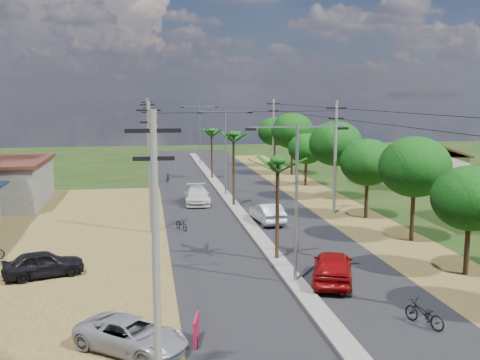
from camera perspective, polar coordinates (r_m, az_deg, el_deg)
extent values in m
plane|color=black|center=(28.79, 5.61, -10.50)|extent=(160.00, 160.00, 0.00)
cube|color=black|center=(42.90, 0.39, -4.02)|extent=(12.00, 110.00, 0.04)
cube|color=#605E56|center=(45.78, -0.25, -3.12)|extent=(1.00, 90.00, 0.18)
cube|color=#4F3F1B|center=(36.35, -21.71, -6.97)|extent=(18.00, 46.00, 0.04)
cube|color=#4F3F1B|center=(45.11, 11.11, -3.56)|extent=(5.00, 90.00, 0.03)
cube|color=tan|center=(61.62, 17.83, 0.97)|extent=(7.00, 7.00, 3.30)
cylinder|color=black|center=(31.88, 22.11, -5.60)|extent=(0.28, 0.28, 3.85)
ellipsoid|color=black|center=(31.44, 22.33, -1.71)|extent=(4.00, 4.00, 3.40)
cylinder|color=black|center=(37.96, 17.15, -2.60)|extent=(0.28, 0.28, 4.55)
ellipsoid|color=black|center=(37.56, 17.32, 1.30)|extent=(4.60, 4.60, 3.91)
cylinder|color=black|center=(44.14, 12.74, -1.21)|extent=(0.28, 0.28, 4.06)
ellipsoid|color=black|center=(43.82, 12.84, 1.78)|extent=(4.20, 4.20, 3.57)
cylinder|color=black|center=(51.56, 9.61, 0.67)|extent=(0.28, 0.28, 4.76)
ellipsoid|color=black|center=(51.26, 9.69, 3.68)|extent=(4.80, 4.80, 4.08)
cylinder|color=black|center=(59.07, 6.71, 1.18)|extent=(0.28, 0.28, 3.64)
ellipsoid|color=black|center=(58.84, 6.74, 3.19)|extent=(3.80, 3.80, 3.23)
cylinder|color=black|center=(66.81, 5.30, 2.61)|extent=(0.28, 0.28, 4.90)
ellipsoid|color=black|center=(66.58, 5.34, 5.00)|extent=(5.00, 5.00, 4.25)
cylinder|color=black|center=(74.49, 3.51, 3.03)|extent=(0.28, 0.28, 4.34)
ellipsoid|color=black|center=(74.29, 3.53, 4.93)|extent=(4.40, 4.40, 3.74)
cylinder|color=black|center=(31.75, 3.81, -3.22)|extent=(0.22, 0.22, 5.80)
cylinder|color=black|center=(47.22, -0.64, 0.94)|extent=(0.22, 0.22, 6.20)
cylinder|color=black|center=(63.00, -2.88, 2.54)|extent=(0.22, 0.22, 5.50)
cylinder|color=gray|center=(27.74, 5.73, -2.66)|extent=(0.16, 0.16, 8.00)
cube|color=gray|center=(27.59, 8.27, 5.40)|extent=(2.40, 0.08, 0.08)
cube|color=gray|center=(26.96, 3.38, 5.40)|extent=(2.40, 0.08, 0.08)
cube|color=black|center=(27.95, 10.43, 5.18)|extent=(0.50, 0.18, 0.12)
cube|color=black|center=(26.74, 1.07, 5.17)|extent=(0.50, 0.18, 0.12)
cylinder|color=gray|center=(52.02, -1.49, 2.65)|extent=(0.16, 0.16, 8.00)
cube|color=gray|center=(51.94, -0.19, 6.96)|extent=(2.40, 0.08, 0.08)
cube|color=gray|center=(51.61, -2.84, 6.94)|extent=(2.40, 0.08, 0.08)
cube|color=black|center=(52.13, 1.01, 6.85)|extent=(0.50, 0.18, 0.12)
cube|color=black|center=(51.50, -4.06, 6.81)|extent=(0.50, 0.18, 0.12)
cylinder|color=gray|center=(76.77, -4.10, 4.56)|extent=(0.16, 0.16, 8.00)
cube|color=gray|center=(76.71, -3.23, 7.48)|extent=(2.40, 0.08, 0.08)
cube|color=gray|center=(76.49, -5.04, 7.46)|extent=(2.40, 0.08, 0.08)
cube|color=black|center=(76.84, -2.41, 7.41)|extent=(0.50, 0.18, 0.12)
cube|color=black|center=(76.41, -5.87, 7.37)|extent=(0.50, 0.18, 0.12)
cylinder|color=#605E56|center=(16.96, -8.52, -8.29)|extent=(0.24, 0.24, 9.00)
cube|color=black|center=(16.27, -8.83, 4.97)|extent=(1.60, 0.12, 0.12)
cube|color=black|center=(16.34, -8.76, 2.17)|extent=(1.20, 0.12, 0.12)
cylinder|color=#605E56|center=(38.55, -9.13, 1.20)|extent=(0.24, 0.24, 9.00)
cube|color=black|center=(38.25, -9.27, 7.00)|extent=(1.60, 0.12, 0.12)
cube|color=black|center=(38.28, -9.24, 5.80)|extent=(1.20, 0.12, 0.12)
cylinder|color=#605E56|center=(60.44, -9.30, 3.85)|extent=(0.24, 0.24, 9.00)
cube|color=black|center=(60.25, -9.39, 7.55)|extent=(1.60, 0.12, 0.12)
cube|color=black|center=(60.26, -9.37, 6.79)|extent=(1.20, 0.12, 0.12)
cylinder|color=#605E56|center=(81.39, -9.37, 5.05)|extent=(0.24, 0.24, 9.00)
cube|color=black|center=(81.24, -9.44, 7.79)|extent=(1.60, 0.12, 0.12)
cube|color=black|center=(81.26, -9.43, 7.23)|extent=(1.20, 0.12, 0.12)
cylinder|color=#605E56|center=(44.99, 9.64, 2.24)|extent=(0.24, 0.24, 9.00)
cube|color=black|center=(44.73, 9.77, 7.21)|extent=(1.60, 0.12, 0.12)
cube|color=black|center=(44.76, 9.74, 6.18)|extent=(1.20, 0.12, 0.12)
cylinder|color=#605E56|center=(66.08, 3.39, 4.35)|extent=(0.24, 0.24, 9.00)
cube|color=black|center=(65.90, 3.42, 7.73)|extent=(1.60, 0.12, 0.12)
cube|color=black|center=(65.92, 3.42, 7.03)|extent=(1.20, 0.12, 0.12)
imported|color=maroon|center=(28.94, 9.39, -8.74)|extent=(3.48, 5.23, 1.65)
imported|color=#929599|center=(41.61, 2.79, -3.41)|extent=(1.96, 4.61, 1.48)
imported|color=#B5B5B1|center=(48.97, -4.37, -1.60)|extent=(2.32, 5.21, 1.49)
imported|color=#929599|center=(21.83, -10.95, -15.30)|extent=(4.72, 4.29, 1.22)
imported|color=black|center=(31.22, -19.33, -8.08)|extent=(4.39, 2.81, 1.39)
imported|color=black|center=(24.76, 18.19, -12.87)|extent=(1.40, 2.08, 1.03)
imported|color=black|center=(39.67, -5.95, -4.51)|extent=(1.16, 1.73, 0.86)
imported|color=black|center=(61.63, -7.35, 0.21)|extent=(0.70, 1.61, 0.93)
cube|color=maroon|center=(22.16, -4.47, -14.98)|extent=(0.34, 1.30, 1.09)
cylinder|color=black|center=(21.72, -4.31, -16.27)|extent=(0.04, 0.04, 0.55)
cylinder|color=black|center=(22.82, -4.60, -15.01)|extent=(0.04, 0.04, 0.55)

